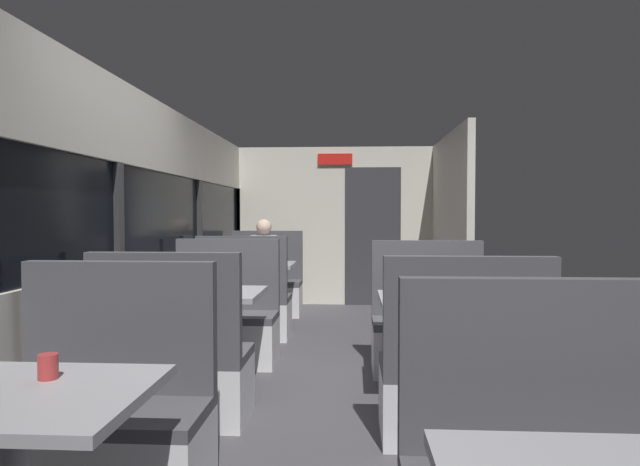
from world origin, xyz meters
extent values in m
cube|color=#423F44|center=(0.00, 0.00, -0.01)|extent=(3.30, 9.20, 0.02)
cube|color=beige|center=(-1.45, 0.00, 0.47)|extent=(0.08, 8.40, 0.95)
cube|color=beige|center=(-1.45, 0.00, 2.00)|extent=(0.08, 8.40, 0.60)
cube|color=black|center=(-1.46, 0.00, 1.32)|extent=(0.03, 8.40, 0.75)
cube|color=#2D2D30|center=(-1.43, 0.00, 1.32)|extent=(0.06, 0.08, 0.75)
cube|color=#2D2D30|center=(-1.43, 2.10, 1.32)|extent=(0.06, 0.08, 0.75)
cube|color=#2D2D30|center=(-1.43, 4.20, 1.32)|extent=(0.06, 0.08, 0.75)
cube|color=beige|center=(0.00, 4.20, 1.15)|extent=(2.90, 0.08, 2.30)
cube|color=#333338|center=(0.55, 4.15, 1.00)|extent=(0.80, 0.04, 2.00)
cube|color=red|center=(0.00, 4.14, 2.12)|extent=(0.50, 0.03, 0.16)
cube|color=beige|center=(1.45, 3.00, 1.15)|extent=(0.08, 2.40, 2.30)
cube|color=#99999E|center=(-0.89, -2.09, 0.72)|extent=(0.90, 0.70, 0.04)
cube|color=silver|center=(-0.89, -1.43, 0.20)|extent=(0.95, 0.50, 0.39)
cube|color=#47474C|center=(-0.89, -1.43, 0.42)|extent=(0.95, 0.50, 0.06)
cube|color=#47474C|center=(-0.89, -1.22, 0.78)|extent=(0.95, 0.08, 0.65)
cylinder|color=#9E9EA3|center=(-0.89, 0.27, 0.35)|extent=(0.10, 0.10, 0.70)
cube|color=#99999E|center=(-0.89, 0.27, 0.72)|extent=(0.90, 0.70, 0.04)
cube|color=silver|center=(-0.89, -0.39, 0.20)|extent=(0.95, 0.50, 0.39)
cube|color=#47474C|center=(-0.89, -0.39, 0.42)|extent=(0.95, 0.50, 0.06)
cube|color=#47474C|center=(-0.89, -0.60, 0.78)|extent=(0.95, 0.08, 0.65)
cube|color=silver|center=(-0.89, 0.93, 0.20)|extent=(0.95, 0.50, 0.39)
cube|color=#47474C|center=(-0.89, 0.93, 0.42)|extent=(0.95, 0.50, 0.06)
cube|color=#47474C|center=(-0.89, 1.14, 0.78)|extent=(0.95, 0.08, 0.65)
cylinder|color=#9E9EA3|center=(-0.89, 2.64, 0.35)|extent=(0.10, 0.10, 0.70)
cube|color=#99999E|center=(-0.89, 2.64, 0.72)|extent=(0.90, 0.70, 0.04)
cube|color=silver|center=(-0.89, 1.98, 0.20)|extent=(0.95, 0.50, 0.39)
cube|color=#47474C|center=(-0.89, 1.98, 0.42)|extent=(0.95, 0.50, 0.06)
cube|color=#47474C|center=(-0.89, 1.77, 0.78)|extent=(0.95, 0.08, 0.65)
cube|color=silver|center=(-0.89, 3.30, 0.20)|extent=(0.95, 0.50, 0.39)
cube|color=#47474C|center=(-0.89, 3.30, 0.42)|extent=(0.95, 0.50, 0.06)
cube|color=#47474C|center=(-0.89, 3.51, 0.78)|extent=(0.95, 0.08, 0.65)
cube|color=#47474C|center=(0.89, -1.82, 0.78)|extent=(0.95, 0.08, 0.65)
cylinder|color=#9E9EA3|center=(0.89, 0.07, 0.35)|extent=(0.10, 0.10, 0.70)
cube|color=#99999E|center=(0.89, 0.07, 0.72)|extent=(0.90, 0.70, 0.04)
cube|color=silver|center=(0.89, -0.59, 0.20)|extent=(0.95, 0.50, 0.39)
cube|color=#47474C|center=(0.89, -0.59, 0.42)|extent=(0.95, 0.50, 0.06)
cube|color=#47474C|center=(0.89, -0.80, 0.78)|extent=(0.95, 0.08, 0.65)
cube|color=silver|center=(0.89, 0.73, 0.20)|extent=(0.95, 0.50, 0.39)
cube|color=#47474C|center=(0.89, 0.73, 0.42)|extent=(0.95, 0.50, 0.06)
cube|color=#47474C|center=(0.89, 0.94, 0.78)|extent=(0.95, 0.08, 0.65)
cube|color=#26262D|center=(-0.89, 3.30, 0.23)|extent=(0.30, 0.36, 0.45)
cube|color=#99999E|center=(-0.89, 3.25, 0.75)|extent=(0.34, 0.22, 0.60)
sphere|color=beige|center=(-0.89, 3.23, 1.16)|extent=(0.20, 0.20, 0.20)
cylinder|color=#99999E|center=(-1.09, 3.07, 0.77)|extent=(0.07, 0.28, 0.07)
cylinder|color=#99999E|center=(-0.69, 3.07, 0.77)|extent=(0.07, 0.28, 0.07)
cylinder|color=#B23333|center=(0.70, 0.03, 0.79)|extent=(0.07, 0.07, 0.09)
cylinder|color=#B23333|center=(-0.84, -1.96, 0.79)|extent=(0.07, 0.07, 0.09)
camera|label=1|loc=(0.25, -3.85, 1.34)|focal=30.87mm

